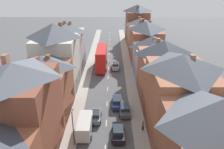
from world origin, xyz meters
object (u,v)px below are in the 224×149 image
at_px(double_decker_bus_lead, 102,58).
at_px(street_lamp, 74,125).
at_px(pedestrian_mid_right, 144,125).
at_px(car_near_blue, 116,66).
at_px(car_parked_left_b, 118,102).
at_px(delivery_van, 85,125).
at_px(car_parked_right_b, 96,116).
at_px(car_parked_right_a, 119,132).
at_px(car_near_silver, 126,109).

bearing_deg(double_decker_bus_lead, street_lamp, -94.77).
bearing_deg(pedestrian_mid_right, street_lamp, -162.69).
height_order(car_near_blue, car_parked_left_b, car_near_blue).
relative_size(double_decker_bus_lead, delivery_van, 2.08).
xyz_separation_m(pedestrian_mid_right, street_lamp, (-9.83, -3.06, 2.21)).
relative_size(car_parked_right_b, delivery_van, 0.74).
xyz_separation_m(double_decker_bus_lead, car_parked_right_b, (0.01, -23.37, -2.01)).
height_order(car_near_blue, car_parked_right_a, car_parked_right_a).
relative_size(double_decker_bus_lead, car_parked_right_a, 2.50).
xyz_separation_m(car_parked_left_b, delivery_van, (-4.90, -7.78, 0.50)).
bearing_deg(double_decker_bus_lead, car_parked_right_a, -82.55).
bearing_deg(delivery_van, car_parked_right_a, -10.55).
bearing_deg(car_parked_right_b, car_parked_left_b, 51.01).
distance_m(double_decker_bus_lead, car_parked_right_b, 23.46).
relative_size(car_near_blue, car_parked_left_b, 0.97).
bearing_deg(pedestrian_mid_right, double_decker_bus_lead, 105.75).
bearing_deg(delivery_van, street_lamp, -114.34).
distance_m(delivery_van, pedestrian_mid_right, 8.70).
xyz_separation_m(delivery_van, pedestrian_mid_right, (8.68, 0.52, -0.30)).
xyz_separation_m(car_near_silver, car_parked_right_a, (-1.30, -6.14, 0.02)).
height_order(car_near_silver, car_parked_left_b, car_parked_left_b).
bearing_deg(car_parked_right_b, car_near_blue, 80.96).
relative_size(car_near_silver, car_parked_right_a, 1.02).
relative_size(delivery_van, pedestrian_mid_right, 3.23).
height_order(double_decker_bus_lead, delivery_van, double_decker_bus_lead).
relative_size(car_near_silver, car_parked_right_b, 1.14).
bearing_deg(car_parked_right_a, pedestrian_mid_right, 20.76).
relative_size(car_near_silver, car_parked_left_b, 0.97).
bearing_deg(car_near_silver, delivery_van, -139.84).
xyz_separation_m(double_decker_bus_lead, car_near_blue, (3.61, -0.73, -1.97)).
bearing_deg(car_parked_right_a, car_near_silver, 78.05).
xyz_separation_m(car_parked_left_b, car_parked_right_b, (-3.60, -4.45, -0.03)).
bearing_deg(street_lamp, car_parked_right_a, 15.08).
relative_size(double_decker_bus_lead, car_parked_left_b, 2.37).
xyz_separation_m(delivery_van, street_lamp, (-1.15, -2.54, 1.90)).
bearing_deg(car_near_blue, delivery_van, -100.69).
distance_m(car_near_blue, car_near_silver, 20.78).
bearing_deg(pedestrian_mid_right, car_near_silver, 117.74).
height_order(car_parked_right_a, car_parked_right_b, car_parked_right_a).
bearing_deg(car_parked_right_a, car_parked_left_b, 90.00).
height_order(car_parked_left_b, delivery_van, delivery_van).
height_order(double_decker_bus_lead, car_parked_right_a, double_decker_bus_lead).
relative_size(car_parked_right_b, pedestrian_mid_right, 2.39).
xyz_separation_m(double_decker_bus_lead, street_lamp, (-2.44, -29.24, 0.43)).
bearing_deg(double_decker_bus_lead, car_parked_right_b, -89.98).
bearing_deg(car_near_silver, double_decker_bus_lead, 102.88).
xyz_separation_m(car_parked_right_b, street_lamp, (-2.45, -5.87, 2.43)).
xyz_separation_m(car_parked_left_b, street_lamp, (-6.05, -10.32, 2.40)).
relative_size(car_parked_left_b, car_parked_right_b, 1.18).
xyz_separation_m(car_near_silver, street_lamp, (-7.35, -7.77, 2.41)).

